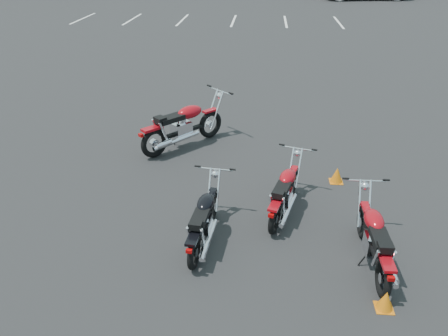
# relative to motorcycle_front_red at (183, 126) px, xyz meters

# --- Properties ---
(ground) EXTENTS (120.00, 120.00, 0.00)m
(ground) POSITION_rel_motorcycle_front_red_xyz_m (0.93, -2.79, -0.52)
(ground) COLOR black
(ground) RESTS_ON ground
(motorcycle_front_red) EXTENTS (1.93, 2.02, 1.15)m
(motorcycle_front_red) POSITION_rel_motorcycle_front_red_xyz_m (0.00, 0.00, 0.00)
(motorcycle_front_red) COLOR black
(motorcycle_front_red) RESTS_ON ground
(motorcycle_second_black) EXTENTS (0.71, 1.83, 0.89)m
(motorcycle_second_black) POSITION_rel_motorcycle_front_red_xyz_m (0.93, -3.49, -0.12)
(motorcycle_second_black) COLOR black
(motorcycle_second_black) RESTS_ON ground
(motorcycle_third_red) EXTENTS (0.89, 1.83, 0.90)m
(motorcycle_third_red) POSITION_rel_motorcycle_front_red_xyz_m (2.22, -2.55, -0.11)
(motorcycle_third_red) COLOR black
(motorcycle_third_red) RESTS_ON ground
(motorcycle_rear_red) EXTENTS (0.74, 1.91, 0.94)m
(motorcycle_rear_red) POSITION_rel_motorcycle_front_red_xyz_m (3.48, -3.78, -0.10)
(motorcycle_rear_red) COLOR black
(motorcycle_rear_red) RESTS_ON ground
(training_cone_near) EXTENTS (0.26, 0.26, 0.31)m
(training_cone_near) POSITION_rel_motorcycle_front_red_xyz_m (3.30, -1.35, -0.37)
(training_cone_near) COLOR orange
(training_cone_near) RESTS_ON ground
(training_cone_far) EXTENTS (0.24, 0.24, 0.28)m
(training_cone_far) POSITION_rel_motorcycle_front_red_xyz_m (3.47, -4.70, -0.38)
(training_cone_far) COLOR orange
(training_cone_far) RESTS_ON ground
(parking_line_stripes) EXTENTS (15.12, 4.00, 0.01)m
(parking_line_stripes) POSITION_rel_motorcycle_front_red_xyz_m (-1.57, 17.21, -0.52)
(parking_line_stripes) COLOR silver
(parking_line_stripes) RESTS_ON ground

